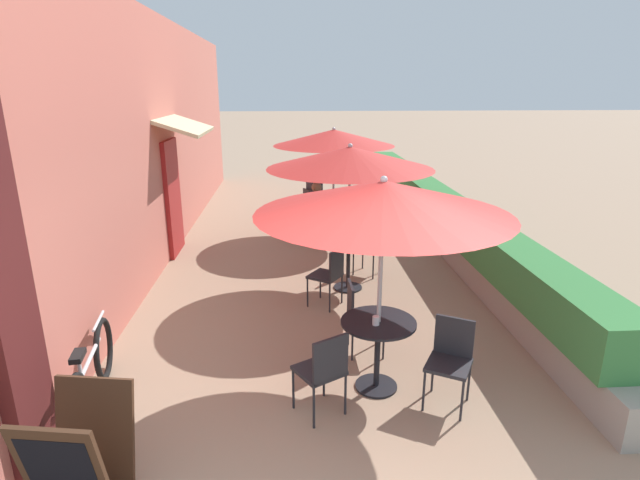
{
  "coord_description": "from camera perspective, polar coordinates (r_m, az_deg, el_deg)",
  "views": [
    {
      "loc": [
        -0.27,
        -2.96,
        3.02
      ],
      "look_at": [
        0.15,
        3.54,
        1.0
      ],
      "focal_mm": 28.0,
      "sensor_mm": 36.0,
      "label": 1
    }
  ],
  "objects": [
    {
      "name": "cafe_chair_mid_right",
      "position": [
        7.01,
        1.11,
        -3.7
      ],
      "size": [
        0.56,
        0.56,
        0.87
      ],
      "rotation": [
        0.0,
        0.0,
        7.26
      ],
      "color": "#232328",
      "rests_on": "ground_plane"
    },
    {
      "name": "cafe_chair_near_back",
      "position": [
        5.13,
        14.71,
        -12.62
      ],
      "size": [
        0.54,
        0.54,
        0.87
      ],
      "rotation": [
        0.0,
        0.0,
        8.91
      ],
      "color": "#232328",
      "rests_on": "ground_plane"
    },
    {
      "name": "bicycle_leaning",
      "position": [
        5.44,
        -24.68,
        -13.92
      ],
      "size": [
        0.3,
        1.75,
        0.76
      ],
      "rotation": [
        0.0,
        0.0,
        0.13
      ],
      "color": "black",
      "rests_on": "ground_plane"
    },
    {
      "name": "cafe_chair_mid_left",
      "position": [
        8.29,
        5.07,
        -0.41
      ],
      "size": [
        0.56,
        0.56,
        0.87
      ],
      "rotation": [
        0.0,
        0.0,
        4.12
      ],
      "color": "#232328",
      "rests_on": "ground_plane"
    },
    {
      "name": "patio_umbrella_far",
      "position": [
        10.14,
        1.59,
        11.62
      ],
      "size": [
        2.43,
        2.43,
        2.23
      ],
      "color": "#B7B7BC",
      "rests_on": "ground_plane"
    },
    {
      "name": "patio_table_near",
      "position": [
        5.2,
        6.62,
        -11.31
      ],
      "size": [
        0.76,
        0.76,
        0.76
      ],
      "color": "black",
      "rests_on": "ground_plane"
    },
    {
      "name": "cafe_facade_wall",
      "position": [
        9.99,
        -17.16,
        11.15
      ],
      "size": [
        0.98,
        13.7,
        4.2
      ],
      "color": "#C66B5B",
      "rests_on": "ground_plane"
    },
    {
      "name": "coffee_cup_near",
      "position": [
        5.02,
        6.41,
        -9.14
      ],
      "size": [
        0.07,
        0.07,
        0.09
      ],
      "color": "white",
      "rests_on": "patio_table_near"
    },
    {
      "name": "seated_patron_far_back",
      "position": [
        10.97,
        -0.4,
        4.97
      ],
      "size": [
        0.5,
        0.47,
        1.25
      ],
      "rotation": [
        0.0,
        0.0,
        11.49
      ],
      "color": "#23232D",
      "rests_on": "ground_plane"
    },
    {
      "name": "cafe_chair_far_back",
      "position": [
        10.95,
        -0.89,
        4.04
      ],
      "size": [
        0.54,
        0.54,
        0.87
      ],
      "rotation": [
        0.0,
        0.0,
        11.49
      ],
      "color": "#232328",
      "rests_on": "ground_plane"
    },
    {
      "name": "menu_board",
      "position": [
        4.29,
        -25.65,
        -21.42
      ],
      "size": [
        0.7,
        0.72,
        0.93
      ],
      "rotation": [
        0.0,
        0.0,
        -0.16
      ],
      "color": "#422819",
      "rests_on": "ground_plane"
    },
    {
      "name": "patio_table_far",
      "position": [
        10.39,
        1.52,
        3.47
      ],
      "size": [
        0.76,
        0.76,
        0.76
      ],
      "color": "black",
      "rests_on": "ground_plane"
    },
    {
      "name": "planter_hedge",
      "position": [
        10.47,
        13.21,
        3.06
      ],
      "size": [
        0.6,
        12.7,
        1.01
      ],
      "color": "gray",
      "rests_on": "ground_plane"
    },
    {
      "name": "cafe_chair_near_right",
      "position": [
        4.78,
        0.43,
        -14.39
      ],
      "size": [
        0.55,
        0.55,
        0.87
      ],
      "rotation": [
        0.0,
        0.0,
        6.82
      ],
      "color": "#232328",
      "rests_on": "ground_plane"
    },
    {
      "name": "cafe_chair_near_left",
      "position": [
        5.84,
        4.55,
        -8.23
      ],
      "size": [
        0.4,
        0.4,
        0.87
      ],
      "rotation": [
        0.0,
        0.0,
        4.72
      ],
      "color": "#232328",
      "rests_on": "ground_plane"
    },
    {
      "name": "seated_patron_far_left",
      "position": [
        9.75,
        -0.56,
        3.41
      ],
      "size": [
        0.51,
        0.48,
        1.25
      ],
      "rotation": [
        0.0,
        0.0,
        7.3
      ],
      "color": "#23232D",
      "rests_on": "ground_plane"
    },
    {
      "name": "patio_umbrella_mid",
      "position": [
        7.29,
        3.46,
        9.36
      ],
      "size": [
        2.43,
        2.43,
        2.23
      ],
      "color": "#B7B7BC",
      "rests_on": "ground_plane"
    },
    {
      "name": "cafe_chair_far_right",
      "position": [
        10.54,
        5.43,
        3.43
      ],
      "size": [
        0.41,
        0.41,
        0.87
      ],
      "rotation": [
        0.0,
        0.0,
        9.39
      ],
      "color": "#232328",
      "rests_on": "ground_plane"
    },
    {
      "name": "cafe_chair_far_left",
      "position": [
        9.75,
        0.02,
        2.36
      ],
      "size": [
        0.55,
        0.55,
        0.87
      ],
      "rotation": [
        0.0,
        0.0,
        7.3
      ],
      "color": "#232328",
      "rests_on": "ground_plane"
    },
    {
      "name": "patio_table_mid",
      "position": [
        7.63,
        3.26,
        -1.72
      ],
      "size": [
        0.76,
        0.76,
        0.76
      ],
      "color": "black",
      "rests_on": "ground_plane"
    },
    {
      "name": "patio_umbrella_near",
      "position": [
        4.68,
        7.24,
        4.82
      ],
      "size": [
        2.43,
        2.43,
        2.23
      ],
      "color": "#B7B7BC",
      "rests_on": "ground_plane"
    },
    {
      "name": "coffee_cup_far",
      "position": [
        10.27,
        1.65,
        4.77
      ],
      "size": [
        0.07,
        0.07,
        0.09
      ],
      "color": "#B73D3D",
      "rests_on": "patio_table_far"
    }
  ]
}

